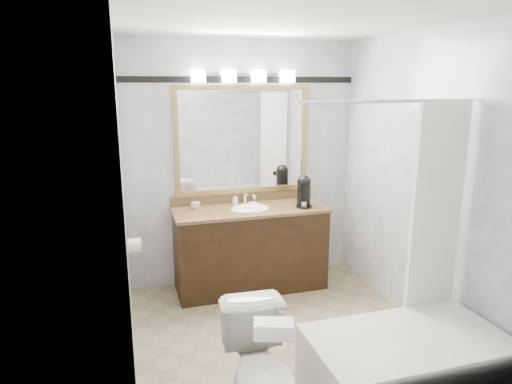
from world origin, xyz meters
TOP-DOWN VIEW (x-y plane):
  - room at (0.00, 0.00)m, footprint 2.42×2.62m
  - vanity at (0.00, 1.02)m, footprint 1.53×0.58m
  - mirror at (0.00, 1.28)m, footprint 1.40×0.04m
  - vanity_light_bar at (0.00, 1.23)m, footprint 1.02×0.14m
  - accent_stripe at (0.00, 1.29)m, footprint 2.40×0.01m
  - bathtub at (0.55, -0.90)m, footprint 1.30×0.75m
  - tp_roll at (-1.14, 0.66)m, footprint 0.11×0.12m
  - toilet at (-0.47, -0.92)m, footprint 0.45×0.74m
  - tissue_box at (-0.47, -1.12)m, footprint 0.24×0.18m
  - coffee_maker at (0.55, 0.95)m, footprint 0.17×0.20m
  - cup_left at (-0.53, 1.15)m, footprint 0.11×0.11m
  - cup_right at (-0.52, 1.14)m, footprint 0.08×0.08m
  - soap_bottle_a at (-0.12, 1.18)m, footprint 0.05×0.05m
  - soap_bar at (0.07, 1.13)m, footprint 0.09×0.06m

SIDE VIEW (x-z plane):
  - bathtub at x=0.55m, z-range -0.70..1.26m
  - toilet at x=-0.47m, z-range 0.00..0.74m
  - vanity at x=0.00m, z-range -0.04..0.93m
  - tp_roll at x=-1.14m, z-range 0.64..0.76m
  - tissue_box at x=-0.47m, z-range 0.74..0.83m
  - soap_bar at x=0.07m, z-range 0.85..0.88m
  - cup_left at x=-0.53m, z-range 0.85..0.92m
  - cup_right at x=-0.52m, z-range 0.85..0.92m
  - soap_bottle_a at x=-0.12m, z-range 0.85..0.94m
  - coffee_maker at x=0.55m, z-range 0.85..1.17m
  - room at x=0.00m, z-range -0.01..2.51m
  - mirror at x=0.00m, z-range 0.95..2.05m
  - accent_stripe at x=0.00m, z-range 2.07..2.13m
  - vanity_light_bar at x=0.00m, z-range 2.07..2.19m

